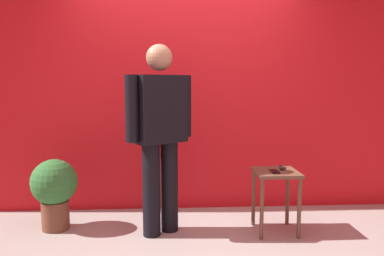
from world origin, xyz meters
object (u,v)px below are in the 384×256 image
Objects in this scene: side_table at (276,184)px; potted_plant at (54,188)px; standing_person at (160,130)px; tv_remote at (282,168)px; cell_phone at (274,171)px.

side_table is 0.86× the size of potted_plant.
standing_person is at bearing -8.40° from potted_plant.
tv_remote reaches higher than side_table.
cell_phone is (1.06, -0.07, -0.39)m from standing_person.
side_table is (1.09, -0.03, -0.52)m from standing_person.
standing_person is at bearing 178.38° from side_table.
potted_plant is (-2.19, 0.09, -0.19)m from tv_remote.
potted_plant is (-1.02, 0.15, -0.58)m from standing_person.
standing_person is 2.56× the size of potted_plant.
tv_remote is at bearing 2.81° from standing_person.
standing_person reaches higher than potted_plant.
potted_plant is at bearing 175.07° from side_table.
side_table is 0.18m from tv_remote.
potted_plant is (-2.11, 0.18, -0.06)m from side_table.
tv_remote is at bearing -2.45° from potted_plant.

